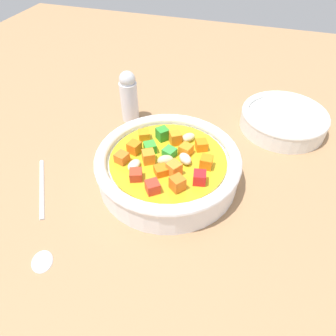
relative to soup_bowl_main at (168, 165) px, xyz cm
name	(u,v)px	position (x,y,z in cm)	size (l,w,h in cm)	color
ground_plane	(168,183)	(0.02, 0.00, -3.70)	(140.00, 140.00, 2.00)	#9E754F
soup_bowl_main	(168,165)	(0.00, 0.00, 0.00)	(20.75, 20.75, 5.86)	white
spoon	(41,223)	(-12.93, 13.13, -2.31)	(17.25, 12.42, 0.85)	silver
side_bowl_small	(283,119)	(18.27, -15.60, -0.86)	(14.86, 14.86, 3.55)	white
pepper_shaker	(129,97)	(12.89, 11.29, 1.98)	(3.12, 3.12, 9.39)	silver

